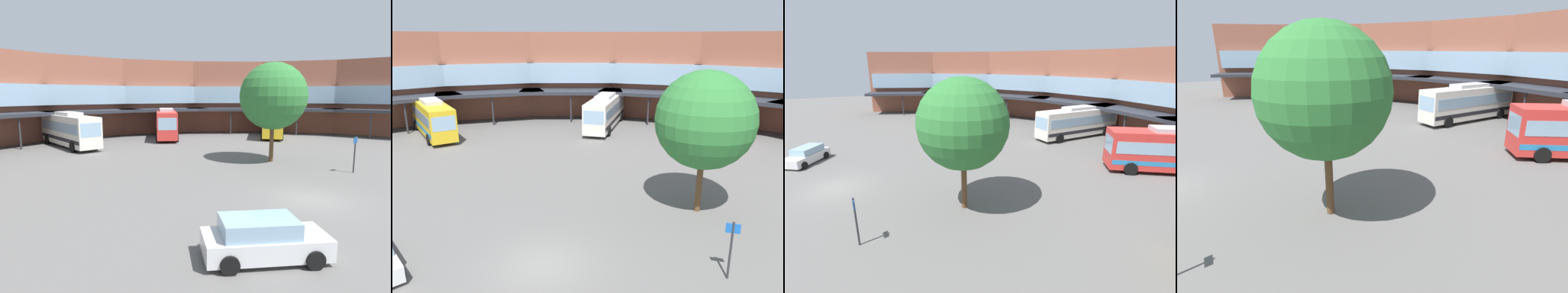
% 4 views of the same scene
% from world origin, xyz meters
% --- Properties ---
extents(ground_plane, '(123.43, 123.43, 0.00)m').
position_xyz_m(ground_plane, '(0.00, 0.00, 0.00)').
color(ground_plane, '#605E5B').
extents(station_building, '(79.37, 36.38, 10.79)m').
position_xyz_m(station_building, '(-0.00, 25.70, 5.42)').
color(station_building, '#93543F').
rests_on(station_building, ground).
extents(bus_0, '(7.59, 10.12, 3.98)m').
position_xyz_m(bus_0, '(7.86, 26.56, 2.01)').
color(bus_0, red).
rests_on(bus_0, ground).
extents(bus_1, '(9.84, 8.66, 3.89)m').
position_xyz_m(bus_1, '(-20.99, 18.08, 1.96)').
color(bus_1, gold).
rests_on(bus_1, ground).
extents(bus_3, '(3.26, 11.50, 3.88)m').
position_xyz_m(bus_3, '(-4.53, 27.32, 1.96)').
color(bus_3, silver).
rests_on(bus_3, ground).
extents(plaza_tree, '(5.70, 5.70, 8.50)m').
position_xyz_m(plaza_tree, '(6.60, 8.08, 5.64)').
color(plaza_tree, brown).
rests_on(plaza_tree, ground).
extents(stop_sign_post, '(0.60, 0.10, 2.75)m').
position_xyz_m(stop_sign_post, '(8.15, 1.60, 1.67)').
color(stop_sign_post, '#2D2D33').
rests_on(stop_sign_post, ground).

